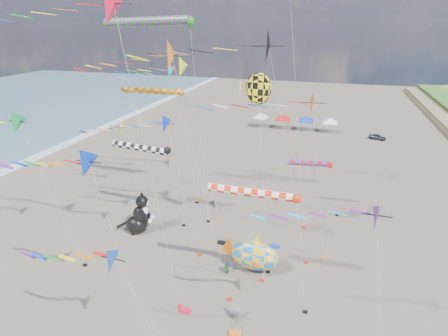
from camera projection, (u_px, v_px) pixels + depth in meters
delta_kite_0 at (108, 131)px, 43.60m from camera, size 8.60×1.69×10.73m
delta_kite_1 at (268, 47)px, 27.97m from camera, size 15.88×2.94×21.83m
delta_kite_3 at (300, 104)px, 30.08m from camera, size 12.34×2.35×16.96m
delta_kite_4 at (19, 123)px, 29.75m from camera, size 10.13×2.13×15.43m
delta_kite_5 at (162, 58)px, 23.56m from camera, size 11.39×2.21×21.16m
delta_kite_6 at (108, 254)px, 20.47m from camera, size 10.31×1.75×10.64m
delta_kite_7 at (169, 70)px, 36.71m from camera, size 14.06×2.42×18.87m
delta_kite_8 at (151, 129)px, 31.74m from camera, size 10.33×1.94×14.34m
delta_kite_9 at (112, 7)px, 21.20m from camera, size 13.65×2.79×24.50m
delta_kite_10 at (342, 224)px, 18.66m from camera, size 9.14×1.73×13.24m
delta_kite_11 at (163, 72)px, 41.43m from camera, size 9.73×1.86×17.80m
delta_kite_12 at (84, 161)px, 21.30m from camera, size 9.11×1.94×15.47m
windsock_0 at (312, 164)px, 41.33m from camera, size 6.62×0.66×6.86m
windsock_1 at (144, 148)px, 38.40m from camera, size 8.23×0.83×9.61m
windsock_2 at (150, 22)px, 34.65m from camera, size 11.06×0.97×22.53m
windsock_3 at (154, 92)px, 41.74m from camera, size 9.48×0.75×14.77m
windsock_4 at (256, 194)px, 25.82m from camera, size 8.32×0.70×10.64m
angelfish_kite at (256, 90)px, 29.04m from camera, size 3.74×3.02×18.18m
cat_inflatable at (137, 213)px, 38.60m from camera, size 3.97×2.63×4.92m
fish_inflatable at (254, 256)px, 32.43m from camera, size 6.07×2.43×4.23m
person_adult at (236, 312)px, 27.60m from camera, size 0.69×0.68×1.60m
child_green at (226, 269)px, 32.73m from camera, size 0.61×0.49×1.18m
child_blue at (227, 267)px, 33.04m from camera, size 0.59×0.68×1.10m
kite_bag_0 at (222, 243)px, 37.39m from camera, size 0.90×0.44×0.30m
kite_bag_1 at (235, 334)px, 26.42m from camera, size 0.90×0.44×0.30m
kite_bag_2 at (275, 246)px, 36.75m from camera, size 0.90×0.44×0.30m
kite_bag_3 at (185, 310)px, 28.60m from camera, size 0.90×0.44×0.30m
tent_row at (295, 116)px, 76.01m from camera, size 19.20×4.20×3.80m
parked_car at (377, 137)px, 70.65m from camera, size 3.59×2.36×1.14m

